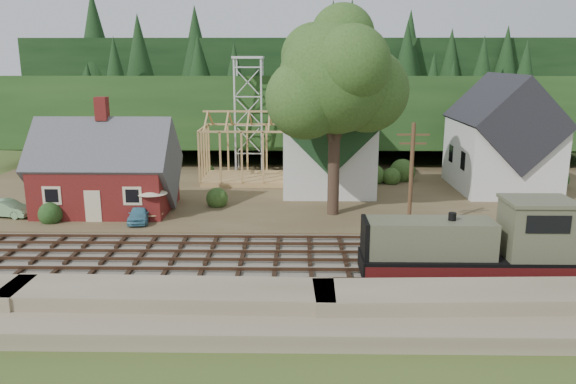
{
  "coord_description": "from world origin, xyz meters",
  "views": [
    {
      "loc": [
        -0.82,
        -32.54,
        12.2
      ],
      "look_at": [
        -1.46,
        6.0,
        3.0
      ],
      "focal_mm": 35.0,
      "sensor_mm": 36.0,
      "label": 1
    }
  ],
  "objects_px": {
    "locomotive": "(476,247)",
    "car_blue": "(140,213)",
    "patio_set": "(152,192)",
    "car_green": "(7,208)"
  },
  "relations": [
    {
      "from": "locomotive",
      "to": "patio_set",
      "type": "distance_m",
      "value": 23.54
    },
    {
      "from": "locomotive",
      "to": "car_blue",
      "type": "xyz_separation_m",
      "value": [
        -21.64,
        10.63,
        -1.14
      ]
    },
    {
      "from": "locomotive",
      "to": "patio_set",
      "type": "bearing_deg",
      "value": 151.8
    },
    {
      "from": "car_blue",
      "to": "car_green",
      "type": "bearing_deg",
      "value": 167.48
    },
    {
      "from": "car_blue",
      "to": "patio_set",
      "type": "height_order",
      "value": "patio_set"
    },
    {
      "from": "locomotive",
      "to": "car_green",
      "type": "xyz_separation_m",
      "value": [
        -32.22,
        11.78,
        -1.11
      ]
    },
    {
      "from": "car_green",
      "to": "patio_set",
      "type": "height_order",
      "value": "patio_set"
    },
    {
      "from": "locomotive",
      "to": "car_blue",
      "type": "distance_m",
      "value": 24.14
    },
    {
      "from": "car_blue",
      "to": "car_green",
      "type": "relative_size",
      "value": 0.93
    },
    {
      "from": "locomotive",
      "to": "car_blue",
      "type": "bearing_deg",
      "value": 153.84
    }
  ]
}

